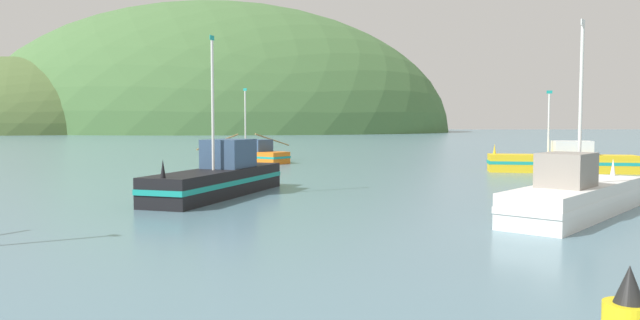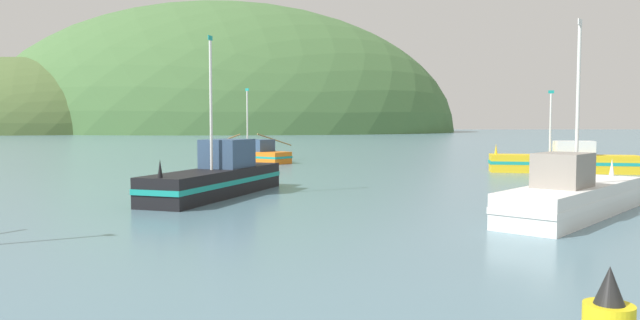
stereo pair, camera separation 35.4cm
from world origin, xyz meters
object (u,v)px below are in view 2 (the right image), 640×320
at_px(fishing_boat_orange, 250,155).
at_px(fishing_boat_white, 574,196).
at_px(fishing_boat_yellow, 564,162).
at_px(fishing_boat_black, 218,177).

xyz_separation_m(fishing_boat_orange, fishing_boat_white, (14.78, -27.97, 0.05)).
relative_size(fishing_boat_yellow, fishing_boat_orange, 1.05).
xyz_separation_m(fishing_boat_black, fishing_boat_orange, (-1.40, 22.15, -0.16)).
xyz_separation_m(fishing_boat_black, fishing_boat_white, (13.38, -5.82, -0.11)).
xyz_separation_m(fishing_boat_yellow, fishing_boat_orange, (-21.74, 9.75, -0.06)).
bearing_deg(fishing_boat_black, fishing_boat_white, 84.44).
bearing_deg(fishing_boat_black, fishing_boat_orange, -158.43).
relative_size(fishing_boat_black, fishing_boat_white, 1.16).
relative_size(fishing_boat_black, fishing_boat_orange, 1.08).
distance_m(fishing_boat_orange, fishing_boat_white, 31.64).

